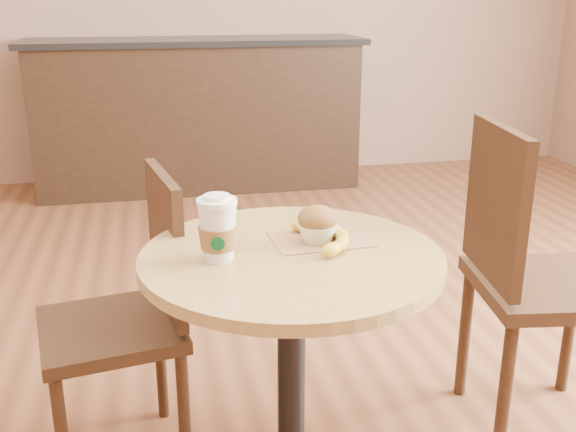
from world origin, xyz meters
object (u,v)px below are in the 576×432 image
object	(u,v)px
chair_right	(530,271)
muffin	(318,224)
cafe_table	(291,330)
coffee_cup	(218,231)
chair_left	(131,311)
banana	(326,236)

from	to	relation	value
chair_right	muffin	bearing A→B (deg)	111.17
chair_right	muffin	world-z (taller)	chair_right
cafe_table	coffee_cup	world-z (taller)	coffee_cup
chair_left	chair_right	bearing A→B (deg)	75.22
chair_right	muffin	size ratio (longest dim) A/B	9.68
cafe_table	chair_right	bearing A→B (deg)	15.91
cafe_table	coffee_cup	size ratio (longest dim) A/B	4.80
cafe_table	chair_left	bearing A→B (deg)	140.95
coffee_cup	cafe_table	bearing A→B (deg)	7.82
chair_right	coffee_cup	bearing A→B (deg)	111.32
cafe_table	muffin	xyz separation A→B (m)	(0.08, 0.06, 0.25)
chair_left	banana	size ratio (longest dim) A/B	3.64
chair_right	muffin	distance (m)	0.77
cafe_table	banana	distance (m)	0.25
chair_left	muffin	xyz separation A→B (m)	(0.48, -0.26, 0.32)
chair_right	banana	bearing A→B (deg)	112.71
chair_left	banana	distance (m)	0.64
banana	muffin	bearing A→B (deg)	133.93
muffin	banana	xyz separation A→B (m)	(0.02, -0.02, -0.03)
muffin	chair_left	bearing A→B (deg)	151.00
coffee_cup	muffin	size ratio (longest dim) A/B	1.54
cafe_table	muffin	size ratio (longest dim) A/B	7.37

